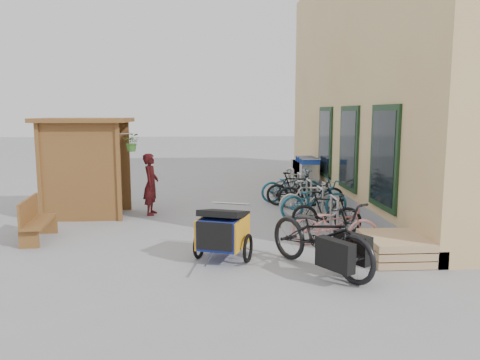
{
  "coord_description": "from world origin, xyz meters",
  "views": [
    {
      "loc": [
        -0.21,
        -9.07,
        2.55
      ],
      "look_at": [
        0.5,
        1.5,
        1.0
      ],
      "focal_mm": 35.0,
      "sensor_mm": 36.0,
      "label": 1
    }
  ],
  "objects": [
    {
      "name": "bike_7",
      "position": [
        2.33,
        4.37,
        0.45
      ],
      "size": [
        1.54,
        0.66,
        0.9
      ],
      "primitive_type": "imported",
      "rotation": [
        0.0,
        0.0,
        1.73
      ],
      "color": "#A5A5A9",
      "rests_on": "ground"
    },
    {
      "name": "ground",
      "position": [
        0.0,
        0.0,
        0.0
      ],
      "size": [
        80.0,
        80.0,
        0.0
      ],
      "primitive_type": "plane",
      "color": "gray"
    },
    {
      "name": "bike_6",
      "position": [
        2.13,
        3.93,
        0.47
      ],
      "size": [
        1.85,
        0.88,
        0.93
      ],
      "primitive_type": "imported",
      "rotation": [
        0.0,
        0.0,
        1.72
      ],
      "color": "#1A536B",
      "rests_on": "ground"
    },
    {
      "name": "bike_rack",
      "position": [
        2.3,
        2.4,
        0.52
      ],
      "size": [
        0.05,
        5.35,
        0.86
      ],
      "color": "#A5A8AD",
      "rests_on": "ground"
    },
    {
      "name": "bike_0",
      "position": [
        2.17,
        -0.52,
        0.43
      ],
      "size": [
        1.71,
        0.91,
        0.85
      ],
      "primitive_type": "imported",
      "rotation": [
        0.0,
        0.0,
        1.35
      ],
      "color": "#D58B89",
      "rests_on": "ground"
    },
    {
      "name": "shopping_carts",
      "position": [
        3.0,
        6.36,
        0.63
      ],
      "size": [
        0.61,
        2.04,
        1.09
      ],
      "color": "silver",
      "rests_on": "ground"
    },
    {
      "name": "pallet_stack",
      "position": [
        3.0,
        -1.4,
        0.21
      ],
      "size": [
        1.0,
        1.2,
        0.4
      ],
      "color": "tan",
      "rests_on": "ground"
    },
    {
      "name": "bike_1",
      "position": [
        2.27,
        0.49,
        0.44
      ],
      "size": [
        1.53,
        0.89,
        0.89
      ],
      "primitive_type": "imported",
      "rotation": [
        0.0,
        0.0,
        1.23
      ],
      "color": "black",
      "rests_on": "ground"
    },
    {
      "name": "child_trailer",
      "position": [
        0.02,
        -1.21,
        0.53
      ],
      "size": [
        1.07,
        1.64,
        0.95
      ],
      "rotation": [
        0.0,
        0.0,
        -0.35
      ],
      "color": "navy",
      "rests_on": "ground"
    },
    {
      "name": "cargo_bike",
      "position": [
        1.58,
        -1.91,
        0.58
      ],
      "size": [
        1.84,
        2.31,
        1.17
      ],
      "rotation": [
        0.0,
        0.0,
        0.55
      ],
      "color": "black",
      "rests_on": "ground"
    },
    {
      "name": "person_kiosk",
      "position": [
        -1.65,
        2.53,
        0.77
      ],
      "size": [
        0.42,
        0.59,
        1.53
      ],
      "primitive_type": "imported",
      "rotation": [
        0.0,
        0.0,
        1.47
      ],
      "color": "maroon",
      "rests_on": "ground"
    },
    {
      "name": "bench",
      "position": [
        -3.67,
        0.25,
        0.44
      ],
      "size": [
        0.55,
        1.39,
        0.86
      ],
      "rotation": [
        0.0,
        0.0,
        0.1
      ],
      "color": "brown",
      "rests_on": "ground"
    },
    {
      "name": "kiosk",
      "position": [
        -3.28,
        2.47,
        1.55
      ],
      "size": [
        2.49,
        1.65,
        2.4
      ],
      "color": "brown",
      "rests_on": "ground"
    },
    {
      "name": "bike_5",
      "position": [
        2.12,
        3.33,
        0.46
      ],
      "size": [
        1.6,
        0.72,
        0.93
      ],
      "primitive_type": "imported",
      "rotation": [
        0.0,
        0.0,
        1.38
      ],
      "color": "black",
      "rests_on": "ground"
    },
    {
      "name": "building",
      "position": [
        6.49,
        4.5,
        3.49
      ],
      "size": [
        6.07,
        13.0,
        7.0
      ],
      "color": "#D3BB79",
      "rests_on": "ground"
    },
    {
      "name": "bike_4",
      "position": [
        2.47,
        2.95,
        0.46
      ],
      "size": [
        1.81,
        0.87,
        0.91
      ],
      "primitive_type": "imported",
      "rotation": [
        0.0,
        0.0,
        1.41
      ],
      "color": "black",
      "rests_on": "ground"
    },
    {
      "name": "bike_2",
      "position": [
        2.3,
        1.78,
        0.47
      ],
      "size": [
        1.89,
        1.1,
        0.94
      ],
      "primitive_type": "imported",
      "rotation": [
        0.0,
        0.0,
        1.85
      ],
      "color": "#1A536B",
      "rests_on": "ground"
    },
    {
      "name": "bike_3",
      "position": [
        2.24,
        1.94,
        0.45
      ],
      "size": [
        1.55,
        0.61,
        0.91
      ],
      "primitive_type": "imported",
      "rotation": [
        0.0,
        0.0,
        1.45
      ],
      "color": "#B5B4B0",
      "rests_on": "ground"
    }
  ]
}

